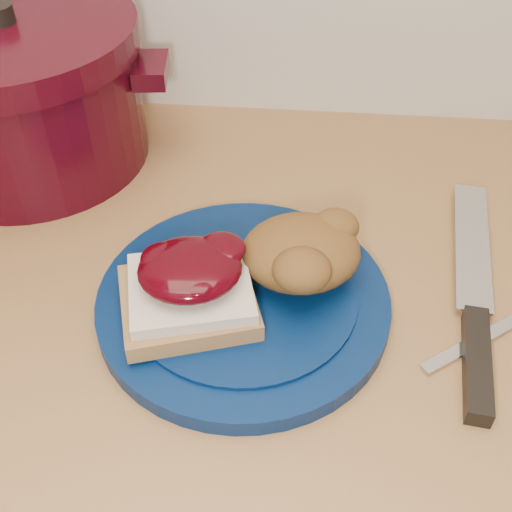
# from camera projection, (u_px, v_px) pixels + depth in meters

# --- Properties ---
(base_cabinet) EXTENTS (4.00, 0.60, 0.86)m
(base_cabinet) POSITION_uv_depth(u_px,v_px,m) (245.00, 484.00, 0.97)
(base_cabinet) COLOR beige
(base_cabinet) RESTS_ON floor
(plate) EXTENTS (0.32, 0.32, 0.02)m
(plate) POSITION_uv_depth(u_px,v_px,m) (243.00, 302.00, 0.60)
(plate) COLOR #041A42
(plate) RESTS_ON wood_countertop
(sandwich) EXTENTS (0.14, 0.13, 0.06)m
(sandwich) POSITION_uv_depth(u_px,v_px,m) (189.00, 287.00, 0.56)
(sandwich) COLOR olive
(sandwich) RESTS_ON plate
(stuffing_mound) EXTENTS (0.13, 0.12, 0.06)m
(stuffing_mound) POSITION_uv_depth(u_px,v_px,m) (301.00, 252.00, 0.59)
(stuffing_mound) COLOR brown
(stuffing_mound) RESTS_ON plate
(chef_knife) EXTENTS (0.07, 0.31, 0.02)m
(chef_knife) POSITION_uv_depth(u_px,v_px,m) (475.00, 326.00, 0.58)
(chef_knife) COLOR black
(chef_knife) RESTS_ON wood_countertop
(butter_knife) EXTENTS (0.13, 0.10, 0.00)m
(butter_knife) POSITION_uv_depth(u_px,v_px,m) (489.00, 334.00, 0.58)
(butter_knife) COLOR silver
(butter_knife) RESTS_ON wood_countertop
(dutch_oven) EXTENTS (0.35, 0.32, 0.18)m
(dutch_oven) POSITION_uv_depth(u_px,v_px,m) (20.00, 92.00, 0.73)
(dutch_oven) COLOR #33050F
(dutch_oven) RESTS_ON wood_countertop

